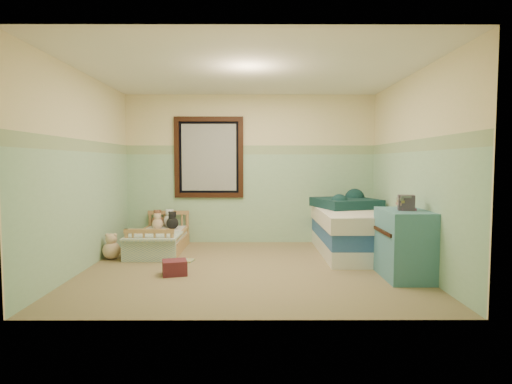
{
  "coord_description": "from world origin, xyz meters",
  "views": [
    {
      "loc": [
        0.07,
        -5.36,
        1.36
      ],
      "look_at": [
        0.09,
        0.35,
        0.96
      ],
      "focal_mm": 29.61,
      "sensor_mm": 36.0,
      "label": 1
    }
  ],
  "objects_px": {
    "red_pillow": "(175,268)",
    "floor_book": "(184,260)",
    "toddler_bed_frame": "(160,245)",
    "twin_bed_frame": "(353,246)",
    "plush_floor_tan": "(112,250)",
    "dresser": "(404,244)",
    "plush_floor_cream": "(142,248)"
  },
  "relations": [
    {
      "from": "red_pillow",
      "to": "floor_book",
      "type": "relative_size",
      "value": 1.14
    },
    {
      "from": "plush_floor_tan",
      "to": "floor_book",
      "type": "bearing_deg",
      "value": -7.41
    },
    {
      "from": "red_pillow",
      "to": "toddler_bed_frame",
      "type": "bearing_deg",
      "value": 109.42
    },
    {
      "from": "dresser",
      "to": "red_pillow",
      "type": "distance_m",
      "value": 2.76
    },
    {
      "from": "plush_floor_tan",
      "to": "red_pillow",
      "type": "height_order",
      "value": "plush_floor_tan"
    },
    {
      "from": "plush_floor_cream",
      "to": "floor_book",
      "type": "bearing_deg",
      "value": -26.18
    },
    {
      "from": "toddler_bed_frame",
      "to": "dresser",
      "type": "xyz_separation_m",
      "value": [
        3.22,
        -1.5,
        0.31
      ]
    },
    {
      "from": "toddler_bed_frame",
      "to": "plush_floor_tan",
      "type": "relative_size",
      "value": 5.56
    },
    {
      "from": "plush_floor_tan",
      "to": "floor_book",
      "type": "distance_m",
      "value": 1.06
    },
    {
      "from": "plush_floor_tan",
      "to": "toddler_bed_frame",
      "type": "bearing_deg",
      "value": 43.08
    },
    {
      "from": "plush_floor_cream",
      "to": "twin_bed_frame",
      "type": "distance_m",
      "value": 3.12
    },
    {
      "from": "twin_bed_frame",
      "to": "plush_floor_tan",
      "type": "bearing_deg",
      "value": -173.62
    },
    {
      "from": "floor_book",
      "to": "plush_floor_tan",
      "type": "bearing_deg",
      "value": -176.19
    },
    {
      "from": "twin_bed_frame",
      "to": "red_pillow",
      "type": "xyz_separation_m",
      "value": [
        -2.45,
        -1.23,
        -0.02
      ]
    },
    {
      "from": "toddler_bed_frame",
      "to": "floor_book",
      "type": "bearing_deg",
      "value": -54.16
    },
    {
      "from": "plush_floor_cream",
      "to": "plush_floor_tan",
      "type": "relative_size",
      "value": 0.94
    },
    {
      "from": "red_pillow",
      "to": "floor_book",
      "type": "height_order",
      "value": "red_pillow"
    },
    {
      "from": "plush_floor_tan",
      "to": "dresser",
      "type": "xyz_separation_m",
      "value": [
        3.79,
        -0.97,
        0.28
      ]
    },
    {
      "from": "plush_floor_cream",
      "to": "twin_bed_frame",
      "type": "height_order",
      "value": "plush_floor_cream"
    },
    {
      "from": "plush_floor_tan",
      "to": "red_pillow",
      "type": "relative_size",
      "value": 0.87
    },
    {
      "from": "toddler_bed_frame",
      "to": "plush_floor_cream",
      "type": "height_order",
      "value": "plush_floor_cream"
    },
    {
      "from": "red_pillow",
      "to": "dresser",
      "type": "bearing_deg",
      "value": -2.76
    },
    {
      "from": "twin_bed_frame",
      "to": "red_pillow",
      "type": "bearing_deg",
      "value": -153.37
    },
    {
      "from": "plush_floor_cream",
      "to": "floor_book",
      "type": "relative_size",
      "value": 0.93
    },
    {
      "from": "dresser",
      "to": "floor_book",
      "type": "height_order",
      "value": "dresser"
    },
    {
      "from": "twin_bed_frame",
      "to": "toddler_bed_frame",
      "type": "bearing_deg",
      "value": 177.27
    },
    {
      "from": "toddler_bed_frame",
      "to": "red_pillow",
      "type": "bearing_deg",
      "value": -70.58
    },
    {
      "from": "twin_bed_frame",
      "to": "dresser",
      "type": "distance_m",
      "value": 1.42
    },
    {
      "from": "toddler_bed_frame",
      "to": "twin_bed_frame",
      "type": "bearing_deg",
      "value": -2.73
    },
    {
      "from": "plush_floor_cream",
      "to": "floor_book",
      "type": "distance_m",
      "value": 0.75
    },
    {
      "from": "floor_book",
      "to": "plush_floor_cream",
      "type": "bearing_deg",
      "value": 165.04
    },
    {
      "from": "red_pillow",
      "to": "plush_floor_tan",
      "type": "bearing_deg",
      "value": 141.44
    }
  ]
}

